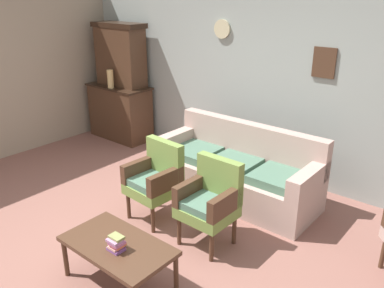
% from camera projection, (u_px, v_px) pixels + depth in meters
% --- Properties ---
extents(ground_plane, '(7.68, 7.68, 0.00)m').
position_uv_depth(ground_plane, '(116.00, 251.00, 4.03)').
color(ground_plane, '#84564C').
extents(wall_back_with_decor, '(6.40, 0.09, 2.70)m').
position_uv_depth(wall_back_with_decor, '(259.00, 77.00, 5.42)').
color(wall_back_with_decor, '#939E99').
rests_on(wall_back_with_decor, ground).
extents(side_cabinet, '(1.16, 0.55, 0.93)m').
position_uv_depth(side_cabinet, '(120.00, 112.00, 6.96)').
color(side_cabinet, '#472D1E').
rests_on(side_cabinet, ground).
extents(cabinet_upper_hutch, '(0.99, 0.38, 1.03)m').
position_uv_depth(cabinet_upper_hutch, '(120.00, 54.00, 6.66)').
color(cabinet_upper_hutch, '#472D1E').
rests_on(cabinet_upper_hutch, side_cabinet).
extents(vase_on_cabinet, '(0.11, 0.11, 0.30)m').
position_uv_depth(vase_on_cabinet, '(110.00, 79.00, 6.58)').
color(vase_on_cabinet, tan).
rests_on(vase_on_cabinet, side_cabinet).
extents(floral_couch, '(2.07, 0.80, 0.90)m').
position_uv_depth(floral_couch, '(237.00, 172.00, 5.00)').
color(floral_couch, tan).
rests_on(floral_couch, ground).
extents(armchair_near_couch_end, '(0.55, 0.52, 0.90)m').
position_uv_depth(armchair_near_couch_end, '(156.00, 178.00, 4.46)').
color(armchair_near_couch_end, olive).
rests_on(armchair_near_couch_end, ground).
extents(armchair_row_middle, '(0.53, 0.50, 0.90)m').
position_uv_depth(armchair_row_middle, '(210.00, 199.00, 4.00)').
color(armchair_row_middle, olive).
rests_on(armchair_row_middle, ground).
extents(coffee_table, '(1.00, 0.56, 0.42)m').
position_uv_depth(coffee_table, '(118.00, 248.00, 3.45)').
color(coffee_table, '#472D1E').
rests_on(coffee_table, ground).
extents(book_stack_on_table, '(0.14, 0.12, 0.13)m').
position_uv_depth(book_stack_on_table, '(116.00, 244.00, 3.33)').
color(book_stack_on_table, '#844E96').
rests_on(book_stack_on_table, coffee_table).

